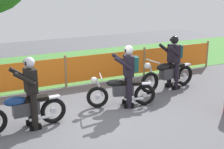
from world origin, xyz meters
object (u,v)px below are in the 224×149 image
at_px(rider_lead, 30,90).
at_px(motorcycle_lead, 23,110).
at_px(motorcycle_third, 121,91).
at_px(rider_trailing, 174,59).
at_px(motorcycle_trailing, 168,74).
at_px(rider_third, 129,73).

bearing_deg(rider_lead, motorcycle_lead, 0.57).
xyz_separation_m(motorcycle_third, rider_lead, (-2.48, -0.26, 0.48)).
bearing_deg(rider_trailing, motorcycle_third, 10.56).
bearing_deg(motorcycle_trailing, motorcycle_third, 11.65).
bearing_deg(rider_lead, rider_trailing, -170.73).
distance_m(motorcycle_third, rider_third, 0.56).
bearing_deg(motorcycle_third, rider_third, -179.49).
distance_m(motorcycle_trailing, rider_third, 2.01).
distance_m(motorcycle_third, rider_lead, 2.54).
bearing_deg(rider_trailing, rider_lead, 5.03).
relative_size(motorcycle_third, rider_trailing, 1.09).
height_order(motorcycle_third, rider_trailing, rider_trailing).
bearing_deg(rider_trailing, motorcycle_lead, 4.69).
relative_size(motorcycle_trailing, rider_trailing, 1.26).
height_order(motorcycle_lead, rider_trailing, rider_trailing).
relative_size(motorcycle_lead, rider_lead, 1.20).
bearing_deg(rider_third, motorcycle_trailing, -140.08).
relative_size(motorcycle_lead, motorcycle_trailing, 0.95).
relative_size(motorcycle_trailing, motorcycle_third, 1.16).
xyz_separation_m(motorcycle_lead, rider_trailing, (4.92, 0.93, 0.49)).
bearing_deg(rider_third, motorcycle_third, 0.51).
relative_size(motorcycle_third, rider_third, 1.09).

